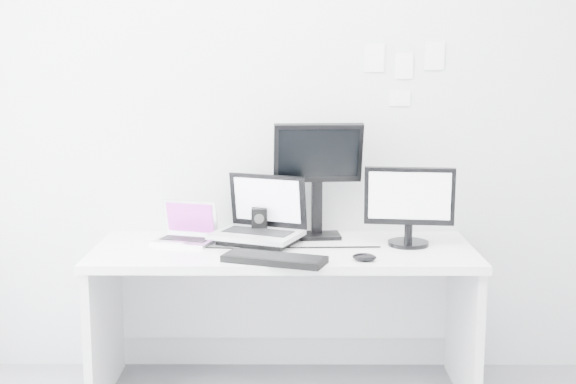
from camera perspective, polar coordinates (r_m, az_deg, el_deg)
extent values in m
plane|color=silver|center=(3.90, -0.27, 5.99)|extent=(3.60, 0.00, 3.60)
cube|color=white|center=(3.75, -0.31, -9.56)|extent=(1.80, 0.70, 0.73)
cube|color=silver|center=(3.74, -7.78, -2.21)|extent=(0.33, 0.28, 0.21)
cube|color=black|center=(3.81, -2.13, -2.34)|extent=(0.10, 0.10, 0.16)
cube|color=#A9ABB0|center=(3.68, -2.37, -1.33)|extent=(0.49, 0.45, 0.34)
cube|color=black|center=(3.79, 2.21, 0.97)|extent=(0.45, 0.19, 0.59)
cube|color=black|center=(3.69, 9.00, -0.98)|extent=(0.45, 0.24, 0.39)
cube|color=black|center=(3.37, -1.02, -5.01)|extent=(0.48, 0.30, 0.03)
ellipsoid|color=black|center=(3.41, 5.70, -4.84)|extent=(0.12, 0.09, 0.04)
cube|color=white|center=(3.91, 6.44, 9.90)|extent=(0.10, 0.00, 0.14)
cube|color=white|center=(3.93, 8.63, 9.26)|extent=(0.09, 0.00, 0.13)
cube|color=white|center=(3.95, 10.84, 9.93)|extent=(0.10, 0.00, 0.14)
cube|color=white|center=(3.93, 8.29, 6.94)|extent=(0.11, 0.00, 0.08)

